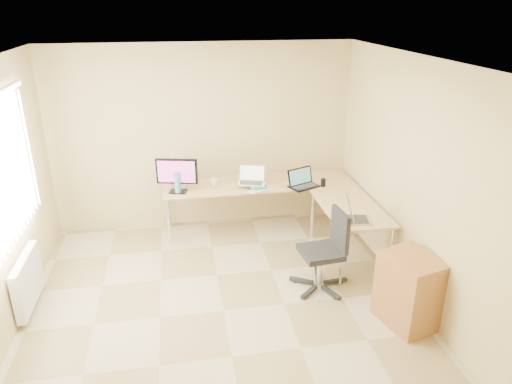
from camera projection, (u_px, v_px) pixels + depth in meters
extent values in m
plane|color=tan|center=(223.00, 311.00, 5.08)|extent=(4.50, 4.50, 0.00)
plane|color=white|center=(216.00, 63.00, 4.09)|extent=(4.50, 4.50, 0.00)
plane|color=tan|center=(203.00, 138.00, 6.64)|extent=(4.50, 0.00, 4.50)
plane|color=tan|center=(263.00, 362.00, 2.54)|extent=(4.50, 0.00, 4.50)
plane|color=tan|center=(420.00, 186.00, 4.92)|extent=(0.00, 4.50, 4.50)
cube|color=tan|center=(259.00, 206.00, 6.74)|extent=(2.65, 0.70, 0.73)
cube|color=tan|center=(348.00, 232.00, 5.99)|extent=(0.70, 1.30, 0.73)
cube|color=black|center=(177.00, 175.00, 6.19)|extent=(0.57, 0.30, 0.47)
cube|color=#237370|center=(258.00, 186.00, 6.42)|extent=(0.23, 0.29, 0.04)
cube|color=#B8B8B8|center=(251.00, 175.00, 6.39)|extent=(0.44, 0.38, 0.24)
cube|color=black|center=(304.00, 178.00, 6.40)|extent=(0.48, 0.43, 0.25)
cube|color=silver|center=(261.00, 190.00, 6.33)|extent=(0.38, 0.25, 0.02)
ellipsoid|color=silver|center=(290.00, 183.00, 6.52)|extent=(0.13, 0.10, 0.04)
imported|color=white|center=(214.00, 182.00, 6.48)|extent=(0.14, 0.14, 0.10)
cylinder|color=white|center=(237.00, 183.00, 6.55)|extent=(0.13, 0.13, 0.03)
cylinder|color=teal|center=(178.00, 183.00, 6.19)|extent=(0.09, 0.09, 0.29)
cube|color=silver|center=(178.00, 188.00, 6.40)|extent=(0.24, 0.31, 0.01)
cube|color=beige|center=(177.00, 179.00, 6.59)|extent=(0.27, 0.22, 0.09)
cylinder|color=white|center=(177.00, 174.00, 6.56)|extent=(0.23, 0.23, 0.24)
cylinder|color=black|center=(323.00, 183.00, 6.45)|extent=(0.09, 0.09, 0.11)
cube|color=#A5A5A5|center=(360.00, 211.00, 5.42)|extent=(0.40, 0.34, 0.23)
cube|color=black|center=(321.00, 249.00, 5.31)|extent=(0.63, 0.63, 0.95)
cube|color=#975132|center=(410.00, 292.00, 4.78)|extent=(0.60, 0.68, 0.79)
cube|color=white|center=(28.00, 281.00, 4.99)|extent=(0.09, 0.80, 0.55)
cube|color=white|center=(3.00, 174.00, 4.53)|extent=(0.10, 1.80, 1.40)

